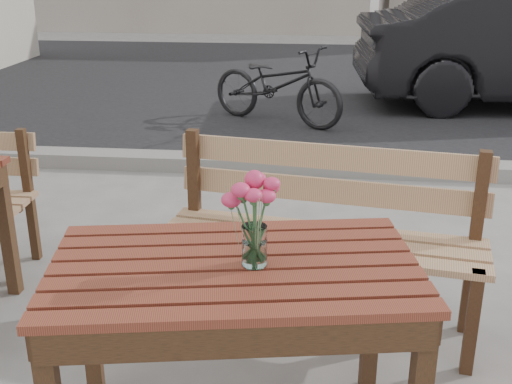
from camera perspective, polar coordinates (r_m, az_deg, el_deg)
street at (r=7.35m, az=5.53°, el=7.11°), size 30.00×8.12×0.12m
main_table at (r=2.20m, az=-1.91°, el=-9.23°), size 1.33×0.91×0.76m
main_bench at (r=3.04m, az=6.18°, el=-2.04°), size 1.55×0.68×0.93m
main_vase at (r=2.05m, az=-0.15°, el=-1.38°), size 0.18×0.18×0.33m
bicycle at (r=6.88m, az=1.90°, el=9.54°), size 1.65×1.23×0.83m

